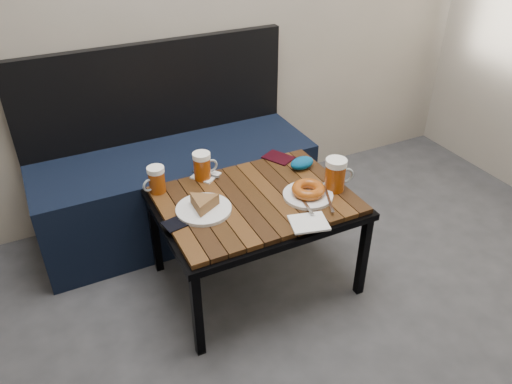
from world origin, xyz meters
name	(u,v)px	position (x,y,z in m)	size (l,w,h in m)	color
bench	(175,182)	(0.03, 1.76, 0.27)	(1.40, 0.50, 0.95)	black
cafe_table	(256,206)	(0.21, 1.17, 0.43)	(0.84, 0.62, 0.47)	black
beer_mug_left	(156,180)	(-0.15, 1.41, 0.53)	(0.11, 0.09, 0.12)	#8E3B0B
beer_mug_centre	(203,166)	(0.07, 1.42, 0.54)	(0.12, 0.08, 0.13)	#8E3B0B
beer_mug_right	(336,175)	(0.55, 1.08, 0.55)	(0.14, 0.10, 0.15)	#8E3B0B
plate_pie	(203,206)	(-0.02, 1.18, 0.50)	(0.23, 0.23, 0.06)	white
plate_bagel	(308,192)	(0.42, 1.08, 0.50)	(0.22, 0.27, 0.06)	white
napkin_left	(206,175)	(0.09, 1.43, 0.48)	(0.15, 0.15, 0.01)	white
napkin_right	(309,223)	(0.32, 0.91, 0.48)	(0.17, 0.16, 0.01)	white
passport_navy	(178,223)	(-0.15, 1.14, 0.47)	(0.08, 0.11, 0.01)	black
passport_burgundy	(278,158)	(0.46, 1.43, 0.48)	(0.10, 0.14, 0.01)	black
knit_pouch	(302,163)	(0.52, 1.30, 0.50)	(0.12, 0.08, 0.05)	navy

